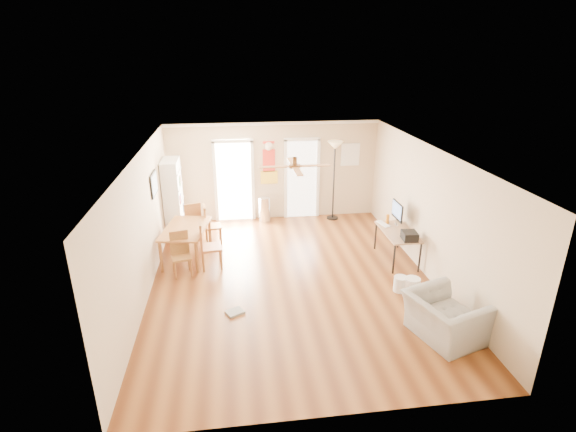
{
  "coord_description": "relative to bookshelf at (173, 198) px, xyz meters",
  "views": [
    {
      "loc": [
        -1.08,
        -7.63,
        4.37
      ],
      "look_at": [
        0.0,
        0.6,
        1.15
      ],
      "focal_mm": 27.22,
      "sensor_mm": 36.0,
      "label": 1
    }
  ],
  "objects": [
    {
      "name": "floor",
      "position": [
        2.54,
        -2.68,
        -0.95
      ],
      "size": [
        7.0,
        7.0,
        0.0
      ],
      "primitive_type": "plane",
      "color": "brown",
      "rests_on": "ground"
    },
    {
      "name": "kitchen_doorway",
      "position": [
        1.49,
        0.81,
        0.1
      ],
      "size": [
        0.9,
        0.1,
        2.1
      ],
      "primitive_type": null,
      "color": "white",
      "rests_on": "wall_back"
    },
    {
      "name": "ac_grille",
      "position": [
        4.59,
        0.79,
        0.75
      ],
      "size": [
        0.5,
        0.04,
        0.6
      ],
      "primitive_type": "cube",
      "color": "white",
      "rests_on": "wall_back"
    },
    {
      "name": "orange_bottle",
      "position": [
        4.84,
        -1.62,
        -0.16
      ],
      "size": [
        0.08,
        0.08,
        0.21
      ],
      "primitive_type": "cylinder",
      "rotation": [
        0.0,
        0.0,
        0.16
      ],
      "color": "orange",
      "rests_on": "computer_desk"
    },
    {
      "name": "wall_right",
      "position": [
        5.29,
        -2.68,
        0.35
      ],
      "size": [
        0.04,
        7.0,
        2.6
      ],
      "primitive_type": null,
      "color": "beige",
      "rests_on": "floor"
    },
    {
      "name": "wall_back",
      "position": [
        2.54,
        0.82,
        0.35
      ],
      "size": [
        5.5,
        0.04,
        2.6
      ],
      "primitive_type": null,
      "color": "beige",
      "rests_on": "floor"
    },
    {
      "name": "wall_left",
      "position": [
        -0.21,
        -2.68,
        0.35
      ],
      "size": [
        0.04,
        7.0,
        2.6
      ],
      "primitive_type": null,
      "color": "beige",
      "rests_on": "floor"
    },
    {
      "name": "armchair",
      "position": [
        4.69,
        -4.81,
        -0.59
      ],
      "size": [
        1.26,
        1.35,
        0.72
      ],
      "primitive_type": "imported",
      "rotation": [
        0.0,
        0.0,
        1.88
      ],
      "color": "gray",
      "rests_on": "floor"
    },
    {
      "name": "dining_chair_near",
      "position": [
        0.35,
        -2.16,
        -0.49
      ],
      "size": [
        0.45,
        0.45,
        0.91
      ],
      "primitive_type": null,
      "rotation": [
        0.0,
        0.0,
        0.23
      ],
      "color": "olive",
      "rests_on": "floor"
    },
    {
      "name": "keyboard",
      "position": [
        4.74,
        -1.65,
        -0.26
      ],
      "size": [
        0.22,
        0.43,
        0.02
      ],
      "primitive_type": "cube",
      "rotation": [
        0.0,
        0.0,
        0.23
      ],
      "color": "silver",
      "rests_on": "computer_desk"
    },
    {
      "name": "imac",
      "position": [
        5.01,
        -1.73,
        -0.0
      ],
      "size": [
        0.17,
        0.57,
        0.53
      ],
      "primitive_type": null,
      "rotation": [
        0.0,
        0.0,
        0.16
      ],
      "color": "black",
      "rests_on": "computer_desk"
    },
    {
      "name": "dining_chair_right_b",
      "position": [
        0.94,
        -1.9,
        -0.43
      ],
      "size": [
        0.47,
        0.47,
        1.04
      ],
      "primitive_type": null,
      "rotation": [
        0.0,
        0.0,
        1.67
      ],
      "color": "#AB6037",
      "rests_on": "floor"
    },
    {
      "name": "framed_poster",
      "position": [
        -0.18,
        -1.28,
        0.75
      ],
      "size": [
        0.04,
        0.66,
        0.48
      ],
      "primitive_type": "cube",
      "color": "black",
      "rests_on": "wall_left"
    },
    {
      "name": "bathroom_doorway",
      "position": [
        3.29,
        0.81,
        0.1
      ],
      "size": [
        0.8,
        0.1,
        2.1
      ],
      "primitive_type": null,
      "color": "white",
      "rests_on": "wall_back"
    },
    {
      "name": "wastebasket_a",
      "position": [
        4.54,
        -3.35,
        -0.8
      ],
      "size": [
        0.3,
        0.3,
        0.3
      ],
      "primitive_type": "cylinder",
      "rotation": [
        0.0,
        0.0,
        -0.17
      ],
      "color": "silver",
      "rests_on": "floor"
    },
    {
      "name": "crown_molding",
      "position": [
        2.54,
        -2.68,
        1.61
      ],
      "size": [
        5.5,
        7.0,
        0.08
      ],
      "primitive_type": null,
      "color": "white",
      "rests_on": "wall_back"
    },
    {
      "name": "computer_desk",
      "position": [
        4.92,
        -2.08,
        -0.61
      ],
      "size": [
        0.63,
        1.27,
        0.68
      ],
      "primitive_type": null,
      "color": "#A67D5A",
      "rests_on": "floor"
    },
    {
      "name": "ceiling_fan",
      "position": [
        2.54,
        -2.98,
        1.48
      ],
      "size": [
        1.24,
        1.24,
        0.2
      ],
      "primitive_type": null,
      "color": "#593819",
      "rests_on": "ceiling"
    },
    {
      "name": "bookshelf",
      "position": [
        0.0,
        0.0,
        0.0
      ],
      "size": [
        0.64,
        0.93,
        1.9
      ],
      "primitive_type": null,
      "rotation": [
        0.0,
        0.0,
        -0.33
      ],
      "color": "silver",
      "rests_on": "floor"
    },
    {
      "name": "trash_can",
      "position": [
        2.26,
        0.57,
        -0.61
      ],
      "size": [
        0.39,
        0.39,
        0.67
      ],
      "primitive_type": "cylinder",
      "rotation": [
        0.0,
        0.0,
        0.3
      ],
      "color": "silver",
      "rests_on": "floor"
    },
    {
      "name": "dining_chair_far",
      "position": [
        0.43,
        -0.34,
        -0.47
      ],
      "size": [
        0.49,
        0.49,
        0.95
      ],
      "primitive_type": null,
      "rotation": [
        0.0,
        0.0,
        3.43
      ],
      "color": "#A87236",
      "rests_on": "floor"
    },
    {
      "name": "dining_chair_right_a",
      "position": [
        0.94,
        -0.63,
        -0.48
      ],
      "size": [
        0.43,
        0.43,
        0.94
      ],
      "primitive_type": null,
      "rotation": [
        0.0,
        0.0,
        1.69
      ],
      "color": "#AD6A38",
      "rests_on": "floor"
    },
    {
      "name": "torchiere_lamp",
      "position": [
        4.11,
        0.53,
        0.11
      ],
      "size": [
        0.49,
        0.49,
        2.12
      ],
      "primitive_type": null,
      "rotation": [
        0.0,
        0.0,
        -0.28
      ],
      "color": "black",
      "rests_on": "floor"
    },
    {
      "name": "wall_decal",
      "position": [
        2.42,
        0.8,
        0.6
      ],
      "size": [
        0.46,
        0.03,
        1.1
      ],
      "primitive_type": "cube",
      "color": "red",
      "rests_on": "wall_back"
    },
    {
      "name": "ceiling",
      "position": [
        2.54,
        -2.68,
        1.65
      ],
      "size": [
        5.5,
        7.0,
        0.0
      ],
      "primitive_type": null,
      "color": "silver",
      "rests_on": "floor"
    },
    {
      "name": "wall_front",
      "position": [
        2.54,
        -6.18,
        0.35
      ],
      "size": [
        5.5,
        0.04,
        2.6
      ],
      "primitive_type": null,
      "color": "beige",
      "rests_on": "floor"
    },
    {
      "name": "dining_table",
      "position": [
        0.39,
        -1.38,
        -0.59
      ],
      "size": [
        1.09,
        1.56,
        0.72
      ],
      "primitive_type": null,
      "rotation": [
        0.0,
        0.0,
        -0.16
      ],
      "color": "#A66835",
      "rests_on": "floor"
    },
    {
      "name": "printer",
      "position": [
        4.99,
        -2.53,
        -0.18
      ],
      "size": [
        0.32,
        0.36,
        0.17
      ],
      "primitive_type": "cube",
      "rotation": [
        0.0,
        0.0,
        -0.09
      ],
      "color": "black",
      "rests_on": "computer_desk"
    },
    {
      "name": "wastebasket_b",
      "position": [
        4.72,
        -3.49,
        -0.78
      ],
      "size": [
        0.33,
        0.33,
        0.33
      ],
      "primitive_type": "cylinder",
      "rotation": [
        0.0,
        0.0,
        -0.15
      ],
      "color": "white",
      "rests_on": "floor"
    },
    {
      "name": "floor_cloth",
      "position": [
        1.38,
        -3.7,
        -0.93
      ],
      "size": [
        0.37,
        0.34,
        0.04
      ],
      "primitive_type": "cube",
      "rotation": [
        0.0,
        0.0,
        0.48
      ],
      "color": "gray",
      "rests_on": "floor"
    }
  ]
}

